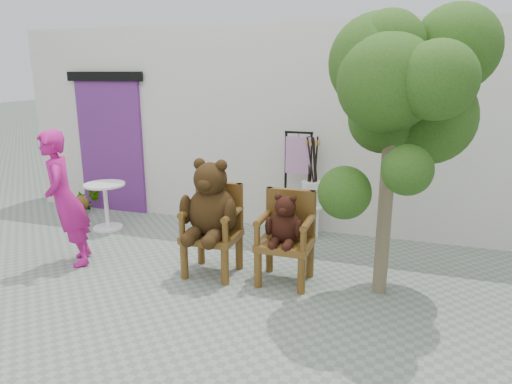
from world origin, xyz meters
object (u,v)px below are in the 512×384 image
(chair_big, at_px, (211,211))
(cafe_table, at_px, (106,201))
(person, at_px, (65,199))
(chair_small, at_px, (286,229))
(stool_bucket, at_px, (312,193))
(display_stand, at_px, (297,196))
(tree, at_px, (405,89))

(chair_big, distance_m, cafe_table, 2.40)
(person, bearing_deg, chair_small, 61.40)
(stool_bucket, bearing_deg, chair_big, -117.17)
(chair_small, bearing_deg, display_stand, 98.77)
(person, xyz_separation_m, cafe_table, (-0.38, 1.27, -0.39))
(chair_small, height_order, display_stand, display_stand)
(chair_small, height_order, person, person)
(chair_big, bearing_deg, cafe_table, 156.03)
(display_stand, height_order, stool_bucket, display_stand)
(chair_small, xyz_separation_m, tree, (1.15, 0.06, 1.53))
(person, distance_m, cafe_table, 1.38)
(chair_big, distance_m, stool_bucket, 1.83)
(tree, bearing_deg, cafe_table, 168.89)
(person, height_order, stool_bucket, person)
(display_stand, bearing_deg, stool_bucket, 0.81)
(display_stand, xyz_separation_m, stool_bucket, (0.21, 0.00, 0.06))
(chair_big, bearing_deg, tree, 4.07)
(chair_small, bearing_deg, cafe_table, 163.82)
(chair_small, bearing_deg, person, -171.69)
(chair_big, bearing_deg, person, -170.38)
(chair_big, relative_size, person, 0.83)
(display_stand, bearing_deg, cafe_table, -166.56)
(display_stand, bearing_deg, chair_big, -110.95)
(display_stand, bearing_deg, chair_small, -81.05)
(person, height_order, tree, tree)
(tree, bearing_deg, stool_bucket, 128.46)
(person, xyz_separation_m, tree, (3.80, 0.45, 1.32))
(chair_big, relative_size, display_stand, 0.91)
(cafe_table, distance_m, stool_bucket, 3.08)
(cafe_table, height_order, display_stand, display_stand)
(chair_big, height_order, tree, tree)
(cafe_table, bearing_deg, chair_small, -16.18)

